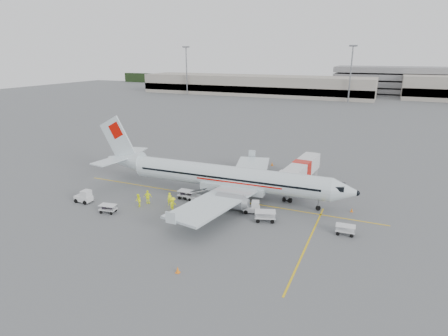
% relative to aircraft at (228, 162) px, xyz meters
% --- Properties ---
extents(ground, '(360.00, 360.00, 0.00)m').
position_rel_aircraft_xyz_m(ground, '(-1.06, -0.88, -5.06)').
color(ground, '#56595B').
extents(stripe_lead, '(44.00, 0.20, 0.01)m').
position_rel_aircraft_xyz_m(stripe_lead, '(-1.06, -0.88, -5.05)').
color(stripe_lead, yellow).
rests_on(stripe_lead, ground).
extents(stripe_cross, '(0.20, 20.00, 0.01)m').
position_rel_aircraft_xyz_m(stripe_cross, '(12.94, -8.88, -5.05)').
color(stripe_cross, yellow).
rests_on(stripe_cross, ground).
extents(terminal_west, '(110.00, 22.00, 9.00)m').
position_rel_aircraft_xyz_m(terminal_west, '(-41.06, 129.12, -0.56)').
color(terminal_west, gray).
rests_on(terminal_west, ground).
extents(parking_garage, '(62.00, 24.00, 14.00)m').
position_rel_aircraft_xyz_m(parking_garage, '(23.94, 159.12, 1.94)').
color(parking_garage, slate).
rests_on(parking_garage, ground).
extents(treeline, '(300.00, 3.00, 6.00)m').
position_rel_aircraft_xyz_m(treeline, '(-1.06, 174.12, -2.06)').
color(treeline, black).
rests_on(treeline, ground).
extents(mast_west, '(3.20, 1.20, 22.00)m').
position_rel_aircraft_xyz_m(mast_west, '(-71.06, 117.12, 5.94)').
color(mast_west, slate).
rests_on(mast_west, ground).
extents(mast_center, '(3.20, 1.20, 22.00)m').
position_rel_aircraft_xyz_m(mast_center, '(3.94, 117.12, 5.94)').
color(mast_center, slate).
rests_on(mast_center, ground).
extents(aircraft, '(37.55, 29.86, 10.11)m').
position_rel_aircraft_xyz_m(aircraft, '(0.00, 0.00, 0.00)').
color(aircraft, silver).
rests_on(aircraft, ground).
extents(jet_bridge, '(4.35, 16.24, 4.21)m').
position_rel_aircraft_xyz_m(jet_bridge, '(8.56, 7.35, -2.95)').
color(jet_bridge, silver).
rests_on(jet_bridge, ground).
extents(belt_loader, '(4.82, 2.53, 2.48)m').
position_rel_aircraft_xyz_m(belt_loader, '(-3.60, -2.88, -3.81)').
color(belt_loader, silver).
rests_on(belt_loader, ground).
extents(tug_fore, '(2.25, 1.64, 1.56)m').
position_rel_aircraft_xyz_m(tug_fore, '(4.83, -3.70, -4.28)').
color(tug_fore, silver).
rests_on(tug_fore, ground).
extents(tug_mid, '(2.11, 1.27, 1.59)m').
position_rel_aircraft_xyz_m(tug_mid, '(-0.46, -4.65, -4.26)').
color(tug_mid, silver).
rests_on(tug_mid, ground).
extents(tug_aft, '(2.27, 1.32, 1.74)m').
position_rel_aircraft_xyz_m(tug_aft, '(-17.08, -9.46, -4.18)').
color(tug_aft, silver).
rests_on(tug_aft, ground).
extents(cart_loaded_a, '(2.20, 1.49, 1.07)m').
position_rel_aircraft_xyz_m(cart_loaded_a, '(-11.74, -10.92, -4.52)').
color(cart_loaded_a, silver).
rests_on(cart_loaded_a, ground).
extents(cart_loaded_b, '(2.34, 1.39, 1.22)m').
position_rel_aircraft_xyz_m(cart_loaded_b, '(-4.92, -2.88, -4.45)').
color(cart_loaded_b, silver).
rests_on(cart_loaded_b, ground).
extents(cart_empty_a, '(2.79, 2.16, 1.28)m').
position_rel_aircraft_xyz_m(cart_empty_a, '(7.14, -5.40, -4.41)').
color(cart_empty_a, silver).
rests_on(cart_empty_a, ground).
extents(cart_empty_b, '(2.15, 1.34, 1.09)m').
position_rel_aircraft_xyz_m(cart_empty_b, '(16.31, -5.16, -4.51)').
color(cart_empty_b, silver).
rests_on(cart_empty_b, ground).
extents(cone_nose, '(0.34, 0.34, 0.55)m').
position_rel_aircraft_xyz_m(cone_nose, '(16.40, 1.56, -4.78)').
color(cone_nose, orange).
rests_on(cone_nose, ground).
extents(cone_port, '(0.41, 0.41, 0.68)m').
position_rel_aircraft_xyz_m(cone_port, '(1.30, 17.23, -4.72)').
color(cone_port, orange).
rests_on(cone_port, ground).
extents(cone_stbd, '(0.40, 0.40, 0.65)m').
position_rel_aircraft_xyz_m(cone_stbd, '(3.15, -19.16, -4.73)').
color(cone_stbd, orange).
rests_on(cone_stbd, ground).
extents(crew_a, '(0.76, 0.69, 1.73)m').
position_rel_aircraft_xyz_m(crew_a, '(-5.86, -5.72, -4.19)').
color(crew_a, '#D9E510').
rests_on(crew_a, ground).
extents(crew_b, '(1.05, 1.08, 1.76)m').
position_rel_aircraft_xyz_m(crew_b, '(-9.37, -7.82, -4.18)').
color(crew_b, '#D9E510').
rests_on(crew_b, ground).
extents(crew_c, '(0.74, 1.24, 1.89)m').
position_rel_aircraft_xyz_m(crew_c, '(-4.43, -7.30, -4.11)').
color(crew_c, '#D9E510').
rests_on(crew_c, ground).
extents(crew_d, '(1.19, 0.83, 1.88)m').
position_rel_aircraft_xyz_m(crew_d, '(-8.83, -6.41, -4.12)').
color(crew_d, '#D9E510').
rests_on(crew_d, ground).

